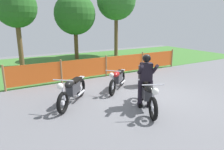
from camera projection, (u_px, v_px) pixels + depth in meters
ground at (146, 95)px, 7.63m from camera, size 24.00×24.00×0.02m
grass_verge at (78, 63)px, 13.47m from camera, size 24.00×7.83×0.01m
barrier_fence at (106, 66)px, 10.07m from camera, size 9.05×0.08×1.05m
tree_leftmost at (16, 7)px, 11.77m from camera, size 2.38×2.38×4.65m
tree_near_left at (75, 14)px, 14.19m from camera, size 2.85×2.85×4.56m
tree_near_right at (116, 1)px, 15.32m from camera, size 2.92×2.92×5.64m
motorcycle_lead at (147, 94)px, 6.25m from camera, size 1.07×1.96×1.00m
motorcycle_trailing at (117, 79)px, 8.05m from camera, size 1.53×1.38×0.93m
motorcycle_third at (72, 90)px, 6.64m from camera, size 1.54×1.64×1.01m
rider_lead at (146, 78)px, 6.36m from camera, size 0.70×0.78×1.69m
oil_drum at (145, 76)px, 8.58m from camera, size 0.58×0.58×0.88m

